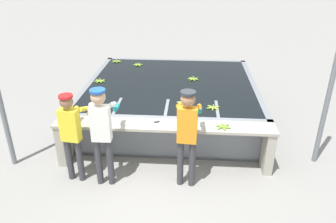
# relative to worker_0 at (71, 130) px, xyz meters

# --- Properties ---
(ground_plane) EXTENTS (80.00, 80.00, 0.00)m
(ground_plane) POSITION_rel_worker_0_xyz_m (1.51, 0.28, -0.98)
(ground_plane) COLOR gray
(ground_plane) RESTS_ON ground
(wash_tank) EXTENTS (4.01, 3.88, 0.88)m
(wash_tank) POSITION_rel_worker_0_xyz_m (1.51, 2.65, -0.55)
(wash_tank) COLOR gray
(wash_tank) RESTS_ON ground
(work_ledge) EXTENTS (4.01, 0.45, 0.88)m
(work_ledge) POSITION_rel_worker_0_xyz_m (1.51, 0.50, -0.37)
(work_ledge) COLOR #A8A393
(work_ledge) RESTS_ON ground
(worker_0) EXTENTS (0.47, 0.74, 1.63)m
(worker_0) POSITION_rel_worker_0_xyz_m (0.00, 0.00, 0.00)
(worker_0) COLOR #38383D
(worker_0) RESTS_ON ground
(worker_1) EXTENTS (0.41, 0.73, 1.77)m
(worker_1) POSITION_rel_worker_0_xyz_m (0.54, -0.08, 0.10)
(worker_1) COLOR #38383D
(worker_1) RESTS_ON ground
(worker_2) EXTENTS (0.44, 0.74, 1.75)m
(worker_2) POSITION_rel_worker_0_xyz_m (1.94, -0.01, 0.09)
(worker_2) COLOR #38383D
(worker_2) RESTS_ON ground
(banana_bunch_floating_0) EXTENTS (0.28, 0.28, 0.08)m
(banana_bunch_floating_0) POSITION_rel_worker_0_xyz_m (1.83, 1.47, -0.09)
(banana_bunch_floating_0) COLOR #9EC642
(banana_bunch_floating_0) RESTS_ON wash_tank
(banana_bunch_floating_1) EXTENTS (0.27, 0.28, 0.08)m
(banana_bunch_floating_1) POSITION_rel_worker_0_xyz_m (2.43, 1.26, -0.09)
(banana_bunch_floating_1) COLOR #93BC3D
(banana_bunch_floating_1) RESTS_ON wash_tank
(banana_bunch_floating_2) EXTENTS (0.28, 0.28, 0.08)m
(banana_bunch_floating_2) POSITION_rel_worker_0_xyz_m (0.50, 3.95, -0.09)
(banana_bunch_floating_2) COLOR #8CB738
(banana_bunch_floating_2) RESTS_ON wash_tank
(banana_bunch_floating_3) EXTENTS (0.28, 0.28, 0.08)m
(banana_bunch_floating_3) POSITION_rel_worker_0_xyz_m (2.03, 2.91, -0.09)
(banana_bunch_floating_3) COLOR #7FAD33
(banana_bunch_floating_3) RESTS_ON wash_tank
(banana_bunch_floating_4) EXTENTS (0.28, 0.28, 0.08)m
(banana_bunch_floating_4) POSITION_rel_worker_0_xyz_m (-0.21, 2.59, -0.09)
(banana_bunch_floating_4) COLOR #8CB738
(banana_bunch_floating_4) RESTS_ON wash_tank
(banana_bunch_floating_5) EXTENTS (0.28, 0.28, 0.08)m
(banana_bunch_floating_5) POSITION_rel_worker_0_xyz_m (-0.16, 4.22, -0.09)
(banana_bunch_floating_5) COLOR #8CB738
(banana_bunch_floating_5) RESTS_ON wash_tank
(banana_bunch_ledge_0) EXTENTS (0.28, 0.28, 0.08)m
(banana_bunch_ledge_0) POSITION_rel_worker_0_xyz_m (2.57, 0.45, -0.08)
(banana_bunch_ledge_0) COLOR #75A333
(banana_bunch_ledge_0) RESTS_ON work_ledge
(knife_0) EXTENTS (0.34, 0.16, 0.02)m
(knife_0) POSITION_rel_worker_0_xyz_m (1.45, 0.59, -0.09)
(knife_0) COLOR silver
(knife_0) RESTS_ON work_ledge
(support_post_right) EXTENTS (0.09, 0.09, 3.20)m
(support_post_right) POSITION_rel_worker_0_xyz_m (4.42, 0.86, 0.62)
(support_post_right) COLOR slate
(support_post_right) RESTS_ON ground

